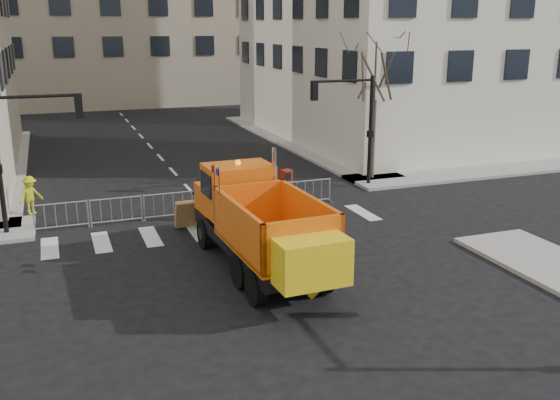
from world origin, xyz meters
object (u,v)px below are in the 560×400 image
object	(u,v)px
cop_a	(200,199)
plow_truck	(260,222)
cop_b	(253,202)
cop_c	(220,209)
newspaper_box	(286,181)
worker	(30,195)

from	to	relation	value
cop_a	plow_truck	bearing A→B (deg)	91.16
cop_b	cop_c	bearing A→B (deg)	7.93
cop_c	cop_a	bearing A→B (deg)	-126.86
cop_a	cop_b	bearing A→B (deg)	133.88
plow_truck	newspaper_box	size ratio (longest dim) A/B	8.88
plow_truck	cop_a	bearing A→B (deg)	2.95
cop_a	newspaper_box	xyz separation A→B (m)	(4.65, 2.28, -0.18)
worker	cop_a	bearing A→B (deg)	-54.40
plow_truck	cop_b	world-z (taller)	plow_truck
cop_b	cop_c	world-z (taller)	cop_b
plow_truck	worker	size ratio (longest dim) A/B	6.06
cop_a	cop_c	size ratio (longest dim) A/B	1.03
cop_c	newspaper_box	xyz separation A→B (m)	(4.19, 3.78, -0.16)
plow_truck	cop_a	distance (m)	6.12
plow_truck	cop_c	size ratio (longest dim) A/B	5.68
cop_a	cop_c	bearing A→B (deg)	102.74
worker	newspaper_box	world-z (taller)	worker
cop_b	plow_truck	bearing A→B (deg)	86.31
cop_a	worker	distance (m)	7.05
worker	newspaper_box	xyz separation A→B (m)	(11.12, -0.51, -0.26)
cop_c	worker	size ratio (longest dim) A/B	1.07
newspaper_box	cop_b	bearing A→B (deg)	-140.50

